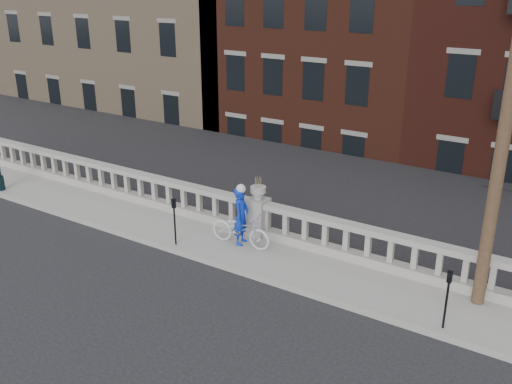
# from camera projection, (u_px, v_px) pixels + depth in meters

# --- Properties ---
(ground) EXTENTS (120.00, 120.00, 0.00)m
(ground) POSITION_uv_depth(u_px,v_px,m) (168.00, 300.00, 13.44)
(ground) COLOR black
(ground) RESTS_ON ground
(sidewalk) EXTENTS (32.00, 2.20, 0.15)m
(sidewalk) POSITION_uv_depth(u_px,v_px,m) (240.00, 249.00, 15.77)
(sidewalk) COLOR gray
(sidewalk) RESTS_ON ground
(balustrade) EXTENTS (28.00, 0.34, 1.03)m
(balustrade) POSITION_uv_depth(u_px,v_px,m) (258.00, 219.00, 16.31)
(balustrade) COLOR gray
(balustrade) RESTS_ON sidewalk
(planter_pedestal) EXTENTS (0.55, 0.55, 1.76)m
(planter_pedestal) POSITION_uv_depth(u_px,v_px,m) (258.00, 213.00, 16.25)
(planter_pedestal) COLOR gray
(planter_pedestal) RESTS_ON sidewalk
(lower_level) EXTENTS (80.00, 44.00, 20.80)m
(lower_level) POSITION_uv_depth(u_px,v_px,m) (460.00, 66.00, 30.30)
(lower_level) COLOR #605E59
(lower_level) RESTS_ON ground
(parking_meter_b) EXTENTS (0.10, 0.09, 1.36)m
(parking_meter_b) POSITION_uv_depth(u_px,v_px,m) (174.00, 216.00, 15.57)
(parking_meter_b) COLOR black
(parking_meter_b) RESTS_ON sidewalk
(parking_meter_c) EXTENTS (0.10, 0.09, 1.36)m
(parking_meter_c) POSITION_uv_depth(u_px,v_px,m) (447.00, 293.00, 11.83)
(parking_meter_c) COLOR black
(parking_meter_c) RESTS_ON sidewalk
(bicycle) EXTENTS (1.85, 0.72, 0.96)m
(bicycle) POSITION_uv_depth(u_px,v_px,m) (241.00, 229.00, 15.67)
(bicycle) COLOR silver
(bicycle) RESTS_ON sidewalk
(cyclist) EXTENTS (0.51, 0.67, 1.65)m
(cyclist) POSITION_uv_depth(u_px,v_px,m) (241.00, 216.00, 15.65)
(cyclist) COLOR #0C2CBC
(cyclist) RESTS_ON sidewalk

